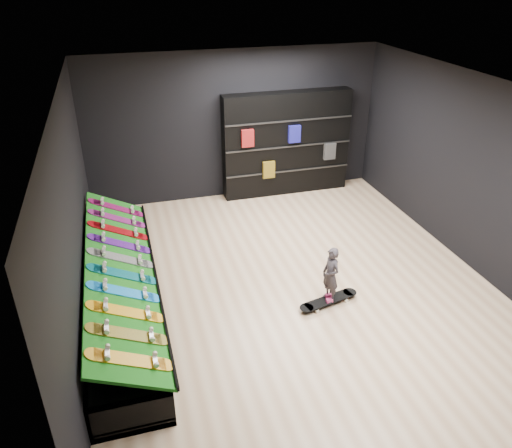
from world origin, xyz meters
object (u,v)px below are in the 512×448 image
object	(u,v)px
child	(330,285)
floor_skateboard	(329,302)
display_rack	(122,295)
back_shelving	(286,144)

from	to	relation	value
child	floor_skateboard	bearing A→B (deg)	0.00
display_rack	floor_skateboard	world-z (taller)	display_rack
floor_skateboard	child	xyz separation A→B (m)	(0.00, 0.00, 0.30)
back_shelving	floor_skateboard	bearing A→B (deg)	-100.01
display_rack	back_shelving	distance (m)	4.97
back_shelving	floor_skateboard	distance (m)	4.21
display_rack	child	size ratio (longest dim) A/B	8.79
child	back_shelving	bearing A→B (deg)	157.84
display_rack	child	xyz separation A→B (m)	(2.90, -0.70, 0.10)
floor_skateboard	child	size ratio (longest dim) A/B	1.91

